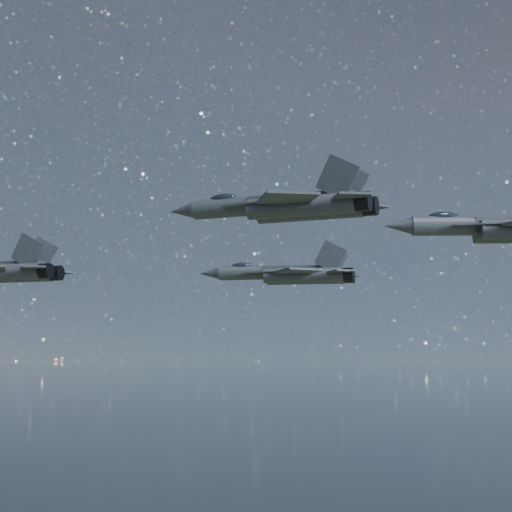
{
  "coord_description": "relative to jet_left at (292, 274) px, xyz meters",
  "views": [
    {
      "loc": [
        1.42,
        -79.14,
        140.39
      ],
      "look_at": [
        0.58,
        -1.0,
        150.05
      ],
      "focal_mm": 60.0,
      "sensor_mm": 36.0,
      "label": 1
    }
  ],
  "objects": [
    {
      "name": "jet_left",
      "position": [
        0.0,
        0.0,
        0.0
      ],
      "size": [
        19.83,
        13.67,
        4.98
      ],
      "rotation": [
        0.0,
        0.0,
        -0.18
      ],
      "color": "#2C3238"
    },
    {
      "name": "jet_right",
      "position": [
        -1.55,
        -43.06,
        0.34
      ],
      "size": [
        15.93,
        10.54,
        4.06
      ],
      "rotation": [
        0.0,
        0.0,
        -0.38
      ],
      "color": "#2C3238"
    }
  ]
}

